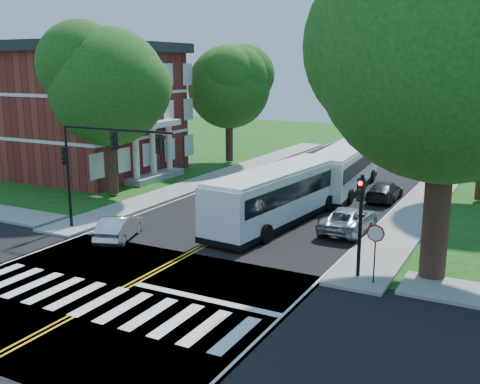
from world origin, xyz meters
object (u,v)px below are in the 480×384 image
Objects in this scene: bus_lead at (279,194)px; bus_follow at (344,168)px; signal_nw at (99,155)px; dark_sedan at (385,191)px; signal_ne at (360,212)px; hatchback at (119,227)px; suv at (349,219)px.

bus_lead is 9.99m from bus_follow.
signal_nw is 0.57× the size of bus_lead.
bus_follow reaches higher than dark_sedan.
signal_ne is 9.42m from bus_lead.
signal_nw reaches higher than hatchback.
signal_nw is 18.68m from bus_follow.
hatchback is (-6.09, -6.89, -1.04)m from bus_lead.
hatchback is 12.41m from suv.
hatchback is 0.80× the size of suv.
hatchback is at bearing 34.99° from suv.
signal_nw is at bearing -179.95° from signal_ne.
signal_ne reaches higher than dark_sedan.
hatchback is at bearing 54.12° from bus_lead.
dark_sedan is at bearing 99.42° from signal_ne.
dark_sedan is (3.38, -1.55, -1.03)m from bus_follow.
signal_nw reaches higher than bus_lead.
signal_ne reaches higher than bus_lead.
dark_sedan is at bearing -89.38° from suv.
signal_nw is 3.97m from hatchback.
signal_ne is (14.06, 0.01, -1.41)m from signal_nw.
bus_lead is 2.55× the size of suv.
bus_follow is (0.73, 9.96, -0.02)m from bus_lead.
bus_follow is (8.19, 16.57, -2.70)m from signal_nw.
hatchback is 18.39m from dark_sedan.
hatchback is (1.37, -0.28, -3.72)m from signal_nw.
hatchback is 0.89× the size of dark_sedan.
signal_ne is at bearing 105.55° from bus_follow.
bus_lead is at bearing -150.37° from hatchback.
hatchback is (-12.68, -0.29, -2.30)m from signal_ne.
signal_ne is 0.35× the size of bus_follow.
signal_nw is at bearing 30.67° from suv.
dark_sedan is (10.19, 15.31, -0.01)m from hatchback.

